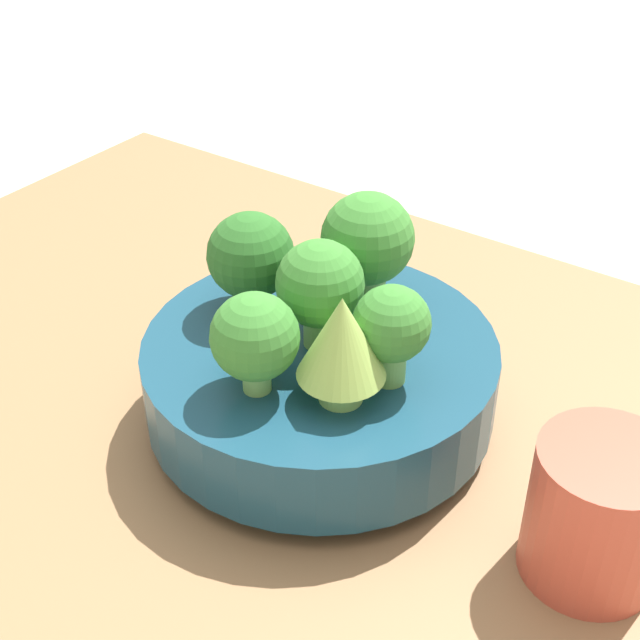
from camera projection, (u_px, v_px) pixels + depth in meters
name	position (u px, v px, depth m)	size (l,w,h in m)	color
ground_plane	(277.00, 442.00, 0.70)	(6.00, 6.00, 0.00)	#ADA89E
table	(277.00, 425.00, 0.69)	(0.93, 0.67, 0.04)	olive
bowl	(320.00, 377.00, 0.65)	(0.26, 0.26, 0.07)	navy
romanesco_piece_far	(342.00, 341.00, 0.55)	(0.06, 0.06, 0.08)	#7AB256
broccoli_floret_front	(368.00, 242.00, 0.64)	(0.07, 0.07, 0.09)	#609347
broccoli_floret_back	(255.00, 338.00, 0.57)	(0.06, 0.06, 0.07)	#7AB256
broccoli_floret_center	(320.00, 286.00, 0.60)	(0.06, 0.06, 0.08)	#6BA34C
broccoli_floret_right	(251.00, 257.00, 0.64)	(0.06, 0.06, 0.08)	#7AB256
broccoli_floret_left	(395.00, 324.00, 0.58)	(0.05, 0.05, 0.07)	#6BA34C
cup	(598.00, 513.00, 0.53)	(0.08, 0.08, 0.09)	#C64C38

